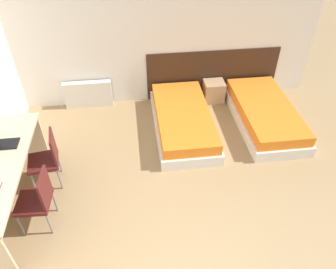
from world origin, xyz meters
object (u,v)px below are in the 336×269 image
object	(u,v)px
bed_near_door	(265,114)
chair_near_laptop	(47,158)
bed_near_window	(183,121)
nightstand	(214,91)
chair_near_notebook	(38,198)
laptop	(0,141)

from	to	relation	value
bed_near_door	chair_near_laptop	size ratio (longest dim) A/B	2.28
bed_near_window	bed_near_door	distance (m)	1.50
nightstand	chair_near_notebook	size ratio (longest dim) A/B	0.48
laptop	nightstand	bearing A→B (deg)	28.48
chair_near_laptop	laptop	distance (m)	0.63
nightstand	chair_near_laptop	bearing A→B (deg)	-147.47
bed_near_door	chair_near_laptop	distance (m)	3.76
bed_near_window	bed_near_door	size ratio (longest dim) A/B	1.00
bed_near_window	laptop	xyz separation A→B (m)	(-2.64, -0.98, 0.66)
bed_near_door	laptop	world-z (taller)	laptop
bed_near_door	chair_near_laptop	bearing A→B (deg)	-164.64
laptop	chair_near_notebook	bearing A→B (deg)	-54.72
chair_near_laptop	laptop	world-z (taller)	laptop
chair_near_laptop	chair_near_notebook	world-z (taller)	same
bed_near_window	laptop	distance (m)	2.89
bed_near_door	laptop	distance (m)	4.30
nightstand	chair_near_laptop	world-z (taller)	chair_near_laptop
bed_near_door	laptop	xyz separation A→B (m)	(-4.14, -0.98, 0.66)
nightstand	chair_near_laptop	xyz separation A→B (m)	(-2.87, -1.83, 0.28)
bed_near_door	chair_near_laptop	xyz separation A→B (m)	(-3.62, -0.99, 0.30)
bed_near_door	bed_near_window	bearing A→B (deg)	180.00
bed_near_window	chair_near_laptop	xyz separation A→B (m)	(-2.12, -0.99, 0.30)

